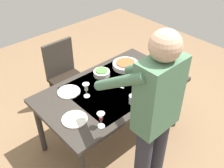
# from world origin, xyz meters

# --- Properties ---
(ground_plane) EXTENTS (6.00, 6.00, 0.00)m
(ground_plane) POSITION_xyz_m (0.00, 0.00, 0.00)
(ground_plane) COLOR #846647
(dining_table) EXTENTS (1.52, 0.89, 0.73)m
(dining_table) POSITION_xyz_m (0.00, 0.00, 0.66)
(dining_table) COLOR #332D28
(dining_table) RESTS_ON ground_plane
(chair_near) EXTENTS (0.40, 0.40, 0.91)m
(chair_near) POSITION_xyz_m (0.05, -0.83, 0.53)
(chair_near) COLOR black
(chair_near) RESTS_ON ground_plane
(person_server) EXTENTS (0.42, 0.61, 1.69)m
(person_server) POSITION_xyz_m (0.21, 0.71, 0.96)
(person_server) COLOR #2D2D38
(person_server) RESTS_ON ground_plane
(wine_bottle) EXTENTS (0.07, 0.07, 0.30)m
(wine_bottle) POSITION_xyz_m (-0.47, 0.25, 0.84)
(wine_bottle) COLOR black
(wine_bottle) RESTS_ON dining_table
(wine_glass_left) EXTENTS (0.07, 0.07, 0.15)m
(wine_glass_left) POSITION_xyz_m (0.44, 0.34, 0.83)
(wine_glass_left) COLOR white
(wine_glass_left) RESTS_ON dining_table
(wine_glass_right) EXTENTS (0.07, 0.07, 0.15)m
(wine_glass_right) POSITION_xyz_m (0.28, -0.07, 0.83)
(wine_glass_right) COLOR white
(wine_glass_right) RESTS_ON dining_table
(water_cup_near_left) EXTENTS (0.07, 0.07, 0.10)m
(water_cup_near_left) POSITION_xyz_m (-0.58, 0.04, 0.78)
(water_cup_near_left) COLOR silver
(water_cup_near_left) RESTS_ON dining_table
(water_cup_near_right) EXTENTS (0.08, 0.08, 0.09)m
(water_cup_near_right) POSITION_xyz_m (0.01, 0.31, 0.77)
(water_cup_near_right) COLOR silver
(water_cup_near_right) RESTS_ON dining_table
(water_cup_far_left) EXTENTS (0.08, 0.08, 0.11)m
(water_cup_far_left) POSITION_xyz_m (-0.43, 0.35, 0.78)
(water_cup_far_left) COLOR silver
(water_cup_far_left) RESTS_ON dining_table
(serving_bowl_pasta) EXTENTS (0.30, 0.30, 0.07)m
(serving_bowl_pasta) POSITION_xyz_m (-0.38, -0.18, 0.76)
(serving_bowl_pasta) COLOR silver
(serving_bowl_pasta) RESTS_ON dining_table
(side_bowl_salad) EXTENTS (0.18, 0.18, 0.07)m
(side_bowl_salad) POSITION_xyz_m (-0.07, -0.24, 0.76)
(side_bowl_salad) COLOR silver
(side_bowl_salad) RESTS_ON dining_table
(dinner_plate_near) EXTENTS (0.23, 0.23, 0.01)m
(dinner_plate_near) POSITION_xyz_m (0.37, -0.24, 0.73)
(dinner_plate_near) COLOR silver
(dinner_plate_near) RESTS_ON dining_table
(dinner_plate_far) EXTENTS (0.23, 0.23, 0.01)m
(dinner_plate_far) POSITION_xyz_m (0.56, 0.12, 0.73)
(dinner_plate_far) COLOR silver
(dinner_plate_far) RESTS_ON dining_table
(table_knife) EXTENTS (0.08, 0.19, 0.00)m
(table_knife) POSITION_xyz_m (-0.05, -0.01, 0.73)
(table_knife) COLOR silver
(table_knife) RESTS_ON dining_table
(table_fork) EXTENTS (0.01, 0.18, 0.00)m
(table_fork) POSITION_xyz_m (-0.28, 0.14, 0.73)
(table_fork) COLOR silver
(table_fork) RESTS_ON dining_table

